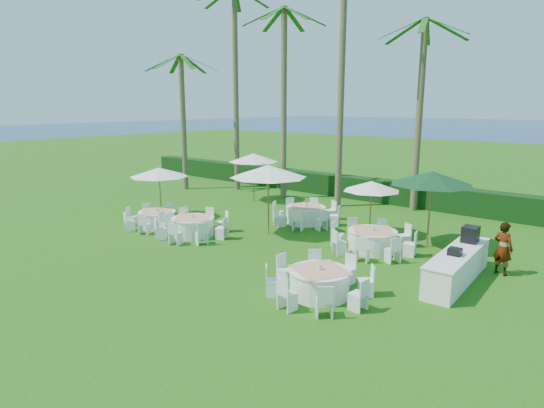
{
  "coord_description": "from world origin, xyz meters",
  "views": [
    {
      "loc": [
        12.41,
        -10.54,
        5.16
      ],
      "look_at": [
        1.19,
        3.13,
        1.3
      ],
      "focal_mm": 30.0,
      "sensor_mm": 36.0,
      "label": 1
    }
  ],
  "objects_px": {
    "banquet_table_e": "(306,214)",
    "umbrella_c": "(253,158)",
    "banquet_table_a": "(157,218)",
    "banquet_table_f": "(372,240)",
    "umbrella_a": "(159,172)",
    "buffet_table": "(458,265)",
    "banquet_table_c": "(319,282)",
    "umbrella_d": "(372,186)",
    "banquet_table_b": "(193,226)",
    "umbrella_b": "(268,171)",
    "staff_person": "(503,248)",
    "umbrella_green": "(432,178)"
  },
  "relations": [
    {
      "from": "banquet_table_e",
      "to": "umbrella_d",
      "type": "bearing_deg",
      "value": -0.83
    },
    {
      "from": "banquet_table_b",
      "to": "buffet_table",
      "type": "bearing_deg",
      "value": 10.24
    },
    {
      "from": "banquet_table_b",
      "to": "umbrella_c",
      "type": "distance_m",
      "value": 7.48
    },
    {
      "from": "banquet_table_b",
      "to": "banquet_table_e",
      "type": "bearing_deg",
      "value": 62.44
    },
    {
      "from": "banquet_table_a",
      "to": "banquet_table_c",
      "type": "relative_size",
      "value": 0.92
    },
    {
      "from": "banquet_table_e",
      "to": "umbrella_b",
      "type": "height_order",
      "value": "umbrella_b"
    },
    {
      "from": "banquet_table_e",
      "to": "buffet_table",
      "type": "height_order",
      "value": "buffet_table"
    },
    {
      "from": "banquet_table_c",
      "to": "umbrella_c",
      "type": "relative_size",
      "value": 1.11
    },
    {
      "from": "banquet_table_a",
      "to": "buffet_table",
      "type": "distance_m",
      "value": 12.21
    },
    {
      "from": "buffet_table",
      "to": "staff_person",
      "type": "height_order",
      "value": "staff_person"
    },
    {
      "from": "umbrella_a",
      "to": "staff_person",
      "type": "height_order",
      "value": "umbrella_a"
    },
    {
      "from": "banquet_table_b",
      "to": "banquet_table_e",
      "type": "height_order",
      "value": "banquet_table_e"
    },
    {
      "from": "umbrella_a",
      "to": "umbrella_d",
      "type": "height_order",
      "value": "umbrella_a"
    },
    {
      "from": "banquet_table_f",
      "to": "staff_person",
      "type": "relative_size",
      "value": 1.81
    },
    {
      "from": "banquet_table_f",
      "to": "buffet_table",
      "type": "relative_size",
      "value": 0.75
    },
    {
      "from": "banquet_table_c",
      "to": "buffet_table",
      "type": "bearing_deg",
      "value": 53.24
    },
    {
      "from": "umbrella_c",
      "to": "banquet_table_f",
      "type": "bearing_deg",
      "value": -22.95
    },
    {
      "from": "banquet_table_c",
      "to": "buffet_table",
      "type": "xyz_separation_m",
      "value": [
        2.6,
        3.49,
        0.11
      ]
    },
    {
      "from": "banquet_table_f",
      "to": "umbrella_a",
      "type": "relative_size",
      "value": 1.15
    },
    {
      "from": "banquet_table_f",
      "to": "umbrella_a",
      "type": "distance_m",
      "value": 10.18
    },
    {
      "from": "banquet_table_e",
      "to": "umbrella_c",
      "type": "relative_size",
      "value": 1.1
    },
    {
      "from": "umbrella_green",
      "to": "banquet_table_b",
      "type": "bearing_deg",
      "value": -149.96
    },
    {
      "from": "staff_person",
      "to": "umbrella_a",
      "type": "bearing_deg",
      "value": 28.34
    },
    {
      "from": "banquet_table_a",
      "to": "umbrella_d",
      "type": "height_order",
      "value": "umbrella_d"
    },
    {
      "from": "banquet_table_b",
      "to": "umbrella_green",
      "type": "xyz_separation_m",
      "value": [
        7.87,
        4.55,
        2.19
      ]
    },
    {
      "from": "banquet_table_c",
      "to": "umbrella_a",
      "type": "xyz_separation_m",
      "value": [
        -10.57,
        2.69,
        1.77
      ]
    },
    {
      "from": "banquet_table_b",
      "to": "umbrella_b",
      "type": "distance_m",
      "value": 3.76
    },
    {
      "from": "banquet_table_e",
      "to": "staff_person",
      "type": "bearing_deg",
      "value": -8.81
    },
    {
      "from": "banquet_table_b",
      "to": "buffet_table",
      "type": "distance_m",
      "value": 9.99
    },
    {
      "from": "banquet_table_f",
      "to": "umbrella_b",
      "type": "distance_m",
      "value": 4.87
    },
    {
      "from": "banquet_table_f",
      "to": "umbrella_d",
      "type": "distance_m",
      "value": 2.53
    },
    {
      "from": "banquet_table_f",
      "to": "umbrella_b",
      "type": "xyz_separation_m",
      "value": [
        -4.29,
        -0.71,
        2.19
      ]
    },
    {
      "from": "banquet_table_e",
      "to": "umbrella_green",
      "type": "xyz_separation_m",
      "value": [
        5.5,
        0.02,
        2.19
      ]
    },
    {
      "from": "banquet_table_a",
      "to": "banquet_table_f",
      "type": "xyz_separation_m",
      "value": [
        8.74,
        2.88,
        0.04
      ]
    },
    {
      "from": "umbrella_a",
      "to": "umbrella_d",
      "type": "distance_m",
      "value": 9.55
    },
    {
      "from": "umbrella_b",
      "to": "banquet_table_c",
      "type": "bearing_deg",
      "value": -37.28
    },
    {
      "from": "banquet_table_a",
      "to": "umbrella_c",
      "type": "xyz_separation_m",
      "value": [
        -0.44,
        6.77,
        2.01
      ]
    },
    {
      "from": "umbrella_c",
      "to": "buffet_table",
      "type": "bearing_deg",
      "value": -21.51
    },
    {
      "from": "umbrella_d",
      "to": "staff_person",
      "type": "bearing_deg",
      "value": -13.56
    },
    {
      "from": "banquet_table_c",
      "to": "banquet_table_e",
      "type": "height_order",
      "value": "banquet_table_e"
    },
    {
      "from": "umbrella_d",
      "to": "banquet_table_b",
      "type": "bearing_deg",
      "value": -140.96
    },
    {
      "from": "umbrella_c",
      "to": "umbrella_d",
      "type": "bearing_deg",
      "value": -15.12
    },
    {
      "from": "banquet_table_e",
      "to": "staff_person",
      "type": "height_order",
      "value": "staff_person"
    },
    {
      "from": "umbrella_c",
      "to": "umbrella_d",
      "type": "height_order",
      "value": "umbrella_c"
    },
    {
      "from": "banquet_table_b",
      "to": "staff_person",
      "type": "distance_m",
      "value": 11.19
    },
    {
      "from": "banquet_table_f",
      "to": "umbrella_green",
      "type": "height_order",
      "value": "umbrella_green"
    },
    {
      "from": "banquet_table_c",
      "to": "buffet_table",
      "type": "relative_size",
      "value": 0.73
    },
    {
      "from": "banquet_table_f",
      "to": "umbrella_c",
      "type": "height_order",
      "value": "umbrella_c"
    },
    {
      "from": "banquet_table_b",
      "to": "umbrella_c",
      "type": "relative_size",
      "value": 1.09
    },
    {
      "from": "banquet_table_b",
      "to": "banquet_table_e",
      "type": "xyz_separation_m",
      "value": [
        2.37,
        4.53,
        0.01
      ]
    }
  ]
}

